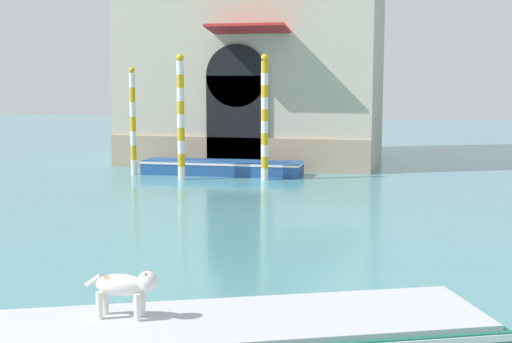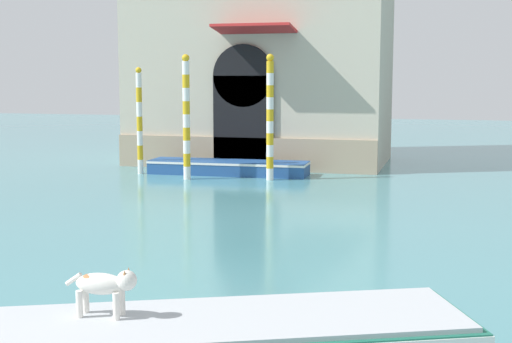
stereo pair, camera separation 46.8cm
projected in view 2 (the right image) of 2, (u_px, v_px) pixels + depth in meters
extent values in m
cube|color=tan|center=(243.00, 154.00, 27.23)|extent=(10.24, 0.16, 1.26)
cube|color=black|center=(243.00, 123.00, 27.06)|extent=(2.36, 0.14, 3.59)
cylinder|color=black|center=(243.00, 76.00, 26.82)|extent=(2.36, 0.14, 2.36)
cube|color=#B22323|center=(254.00, 28.00, 25.84)|extent=(2.94, 1.40, 0.29)
cube|color=white|center=(217.00, 327.00, 8.47)|extent=(6.34, 4.08, 0.08)
cube|color=#B2B7BC|center=(217.00, 320.00, 8.46)|extent=(6.08, 3.84, 0.06)
cylinder|color=silver|center=(122.00, 302.00, 8.53)|extent=(0.08, 0.08, 0.33)
cylinder|color=silver|center=(116.00, 306.00, 8.35)|extent=(0.08, 0.08, 0.33)
cylinder|color=silver|center=(86.00, 299.00, 8.61)|extent=(0.08, 0.08, 0.33)
cylinder|color=silver|center=(79.00, 304.00, 8.43)|extent=(0.08, 0.08, 0.33)
ellipsoid|color=silver|center=(100.00, 284.00, 8.45)|extent=(0.63, 0.31, 0.26)
ellipsoid|color=#AD7042|center=(93.00, 278.00, 8.46)|extent=(0.28, 0.20, 0.09)
sphere|color=silver|center=(127.00, 280.00, 8.38)|extent=(0.24, 0.24, 0.24)
cone|color=#AD7042|center=(129.00, 271.00, 8.44)|extent=(0.07, 0.07, 0.10)
cone|color=#AD7042|center=(125.00, 274.00, 8.31)|extent=(0.07, 0.07, 0.10)
cylinder|color=silver|center=(74.00, 279.00, 8.51)|extent=(0.22, 0.07, 0.17)
cube|color=#234C8C|center=(228.00, 168.00, 26.06)|extent=(5.86, 1.55, 0.50)
cube|color=white|center=(228.00, 162.00, 26.04)|extent=(5.90, 1.58, 0.08)
cube|color=#B2B7BC|center=(228.00, 168.00, 26.06)|extent=(3.23, 1.13, 0.45)
cylinder|color=white|center=(141.00, 167.00, 26.20)|extent=(0.21, 0.21, 0.53)
cylinder|color=gold|center=(140.00, 152.00, 26.13)|extent=(0.21, 0.21, 0.53)
cylinder|color=white|center=(140.00, 138.00, 26.06)|extent=(0.21, 0.21, 0.53)
cylinder|color=gold|center=(140.00, 124.00, 25.99)|extent=(0.21, 0.21, 0.53)
cylinder|color=white|center=(139.00, 109.00, 25.92)|extent=(0.21, 0.21, 0.53)
cylinder|color=gold|center=(139.00, 95.00, 25.85)|extent=(0.21, 0.21, 0.53)
cylinder|color=white|center=(139.00, 80.00, 25.79)|extent=(0.21, 0.21, 0.53)
sphere|color=gold|center=(138.00, 70.00, 25.74)|extent=(0.22, 0.22, 0.22)
cylinder|color=white|center=(187.00, 173.00, 24.80)|extent=(0.25, 0.25, 0.45)
cylinder|color=gold|center=(187.00, 160.00, 24.74)|extent=(0.25, 0.25, 0.45)
cylinder|color=white|center=(187.00, 147.00, 24.68)|extent=(0.25, 0.25, 0.45)
cylinder|color=gold|center=(187.00, 134.00, 24.62)|extent=(0.25, 0.25, 0.45)
cylinder|color=white|center=(186.00, 121.00, 24.56)|extent=(0.25, 0.25, 0.45)
cylinder|color=gold|center=(186.00, 108.00, 24.50)|extent=(0.25, 0.25, 0.45)
cylinder|color=white|center=(186.00, 94.00, 24.44)|extent=(0.25, 0.25, 0.45)
cylinder|color=gold|center=(186.00, 81.00, 24.38)|extent=(0.25, 0.25, 0.45)
cylinder|color=white|center=(186.00, 68.00, 24.32)|extent=(0.25, 0.25, 0.45)
sphere|color=gold|center=(186.00, 58.00, 24.28)|extent=(0.26, 0.26, 0.26)
cylinder|color=white|center=(270.00, 174.00, 24.61)|extent=(0.25, 0.25, 0.41)
cylinder|color=gold|center=(270.00, 162.00, 24.56)|extent=(0.25, 0.25, 0.41)
cylinder|color=white|center=(270.00, 151.00, 24.50)|extent=(0.25, 0.25, 0.41)
cylinder|color=gold|center=(270.00, 139.00, 24.45)|extent=(0.25, 0.25, 0.41)
cylinder|color=white|center=(270.00, 127.00, 24.40)|extent=(0.25, 0.25, 0.41)
cylinder|color=gold|center=(270.00, 115.00, 24.34)|extent=(0.25, 0.25, 0.41)
cylinder|color=white|center=(270.00, 103.00, 24.29)|extent=(0.25, 0.25, 0.41)
cylinder|color=gold|center=(270.00, 91.00, 24.24)|extent=(0.25, 0.25, 0.41)
cylinder|color=white|center=(270.00, 79.00, 24.18)|extent=(0.25, 0.25, 0.41)
cylinder|color=gold|center=(270.00, 67.00, 24.13)|extent=(0.25, 0.25, 0.41)
sphere|color=gold|center=(270.00, 58.00, 24.09)|extent=(0.26, 0.26, 0.26)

